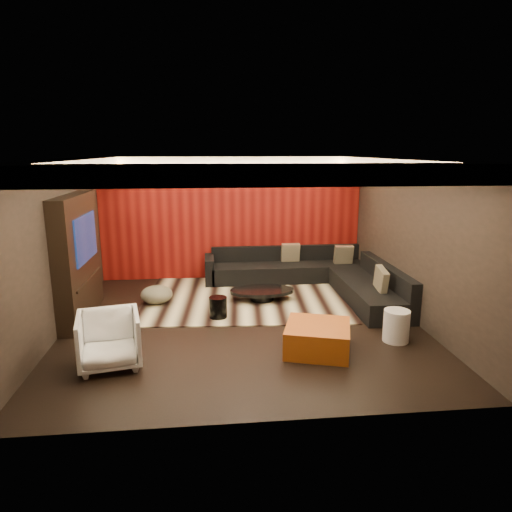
{
  "coord_description": "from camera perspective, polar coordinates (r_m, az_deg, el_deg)",
  "views": [
    {
      "loc": [
        -0.56,
        -7.47,
        2.94
      ],
      "look_at": [
        0.3,
        0.6,
        1.05
      ],
      "focal_mm": 32.0,
      "sensor_mm": 36.0,
      "label": 1
    }
  ],
  "objects": [
    {
      "name": "cove_front",
      "position": [
        5.15,
        0.17,
        9.32
      ],
      "size": [
        4.8,
        0.08,
        0.04
      ],
      "primitive_type": "cube",
      "color": "#FFD899",
      "rests_on": "ground"
    },
    {
      "name": "white_side_table",
      "position": [
        7.56,
        17.13,
        -8.34
      ],
      "size": [
        0.5,
        0.5,
        0.51
      ],
      "primitive_type": "cylinder",
      "rotation": [
        0.0,
        0.0,
        0.26
      ],
      "color": "silver",
      "rests_on": "floor"
    },
    {
      "name": "red_feature_wall",
      "position": [
        10.57,
        -2.99,
        4.71
      ],
      "size": [
        5.98,
        0.05,
        2.78
      ],
      "primitive_type": "cube",
      "color": "#6B0C0A",
      "rests_on": "ground"
    },
    {
      "name": "tv_shelf",
      "position": [
        8.64,
        -20.14,
        -2.74
      ],
      "size": [
        0.04,
        1.6,
        0.04
      ],
      "primitive_type": "cube",
      "color": "black",
      "rests_on": "ground"
    },
    {
      "name": "cove_left",
      "position": [
        7.69,
        -19.91,
        9.8
      ],
      "size": [
        0.08,
        4.8,
        0.04
      ],
      "primitive_type": "cube",
      "color": "#FFD899",
      "rests_on": "ground"
    },
    {
      "name": "wall_right",
      "position": [
        8.42,
        19.12,
        1.84
      ],
      "size": [
        0.02,
        6.0,
        2.8
      ],
      "primitive_type": "cube",
      "color": "black",
      "rests_on": "ground"
    },
    {
      "name": "drum_stool",
      "position": [
        8.2,
        -4.76,
        -6.4
      ],
      "size": [
        0.34,
        0.34,
        0.37
      ],
      "primitive_type": "cylinder",
      "rotation": [
        0.0,
        0.0,
        0.07
      ],
      "color": "black",
      "rests_on": "rug"
    },
    {
      "name": "tv_screen",
      "position": [
        8.48,
        -20.54,
        2.15
      ],
      "size": [
        0.04,
        1.3,
        0.8
      ],
      "primitive_type": "cube",
      "color": "black",
      "rests_on": "ground"
    },
    {
      "name": "ceiling",
      "position": [
        7.49,
        -1.84,
        12.1
      ],
      "size": [
        6.0,
        6.0,
        0.02
      ],
      "primitive_type": "cube",
      "color": "silver",
      "rests_on": "ground"
    },
    {
      "name": "cove_back",
      "position": [
        9.85,
        -2.87,
        11.11
      ],
      "size": [
        4.8,
        0.08,
        0.04
      ],
      "primitive_type": "cube",
      "color": "#FFD899",
      "rests_on": "ground"
    },
    {
      "name": "soffit_right",
      "position": [
        8.16,
        17.8,
        10.74
      ],
      "size": [
        0.6,
        4.8,
        0.22
      ],
      "primitive_type": "cube",
      "color": "silver",
      "rests_on": "ground"
    },
    {
      "name": "coffee_table",
      "position": [
        9.14,
        0.76,
        -4.83
      ],
      "size": [
        1.29,
        1.29,
        0.21
      ],
      "primitive_type": "cylinder",
      "rotation": [
        0.0,
        0.0,
        0.01
      ],
      "color": "black",
      "rests_on": "rug"
    },
    {
      "name": "wall_back",
      "position": [
        10.61,
        -3.0,
        4.74
      ],
      "size": [
        6.0,
        0.02,
        2.8
      ],
      "primitive_type": "cube",
      "color": "black",
      "rests_on": "ground"
    },
    {
      "name": "throw_pillows",
      "position": [
        9.93,
        9.87,
        -0.61
      ],
      "size": [
        1.58,
        2.77,
        0.5
      ],
      "color": "beige",
      "rests_on": "sectional_sofa"
    },
    {
      "name": "wall_left",
      "position": [
        8.01,
        -23.76,
        0.9
      ],
      "size": [
        0.02,
        6.0,
        2.8
      ],
      "primitive_type": "cube",
      "color": "black",
      "rests_on": "ground"
    },
    {
      "name": "striped_pouf",
      "position": [
        9.13,
        -12.31,
        -4.73
      ],
      "size": [
        0.76,
        0.76,
        0.34
      ],
      "primitive_type": "ellipsoid",
      "rotation": [
        0.0,
        0.0,
        -0.27
      ],
      "color": "#BFBA94",
      "rests_on": "rug"
    },
    {
      "name": "orange_ottoman",
      "position": [
        6.97,
        7.71,
        -10.11
      ],
      "size": [
        1.16,
        1.16,
        0.41
      ],
      "primitive_type": "cube",
      "rotation": [
        0.0,
        0.0,
        -0.3
      ],
      "color": "#9E3F14",
      "rests_on": "floor"
    },
    {
      "name": "soffit_back",
      "position": [
        10.19,
        -2.99,
        11.68
      ],
      "size": [
        6.0,
        0.6,
        0.22
      ],
      "primitive_type": "cube",
      "color": "silver",
      "rests_on": "ground"
    },
    {
      "name": "soffit_left",
      "position": [
        7.78,
        -22.43,
        10.29
      ],
      "size": [
        0.6,
        4.8,
        0.22
      ],
      "primitive_type": "cube",
      "color": "silver",
      "rests_on": "ground"
    },
    {
      "name": "cove_right",
      "position": [
        8.03,
        15.5,
        10.21
      ],
      "size": [
        0.08,
        4.8,
        0.04
      ],
      "primitive_type": "cube",
      "color": "#FFD899",
      "rests_on": "ground"
    },
    {
      "name": "sectional_sofa",
      "position": [
        9.98,
        7.45,
        -2.57
      ],
      "size": [
        3.65,
        3.5,
        0.75
      ],
      "color": "black",
      "rests_on": "floor"
    },
    {
      "name": "rug",
      "position": [
        9.28,
        -1.33,
        -5.29
      ],
      "size": [
        4.2,
        3.27,
        0.02
      ],
      "primitive_type": "cube",
      "rotation": [
        0.0,
        0.0,
        -0.07
      ],
      "color": "beige",
      "rests_on": "floor"
    },
    {
      "name": "armchair",
      "position": [
        6.72,
        -17.88,
        -9.94
      ],
      "size": [
        0.97,
        0.99,
        0.77
      ],
      "primitive_type": "imported",
      "rotation": [
        0.0,
        0.0,
        0.2
      ],
      "color": "white",
      "rests_on": "floor"
    },
    {
      "name": "tv_surround",
      "position": [
        8.59,
        -21.38,
        -0.18
      ],
      "size": [
        0.3,
        2.0,
        2.2
      ],
      "primitive_type": "cube",
      "color": "black",
      "rests_on": "ground"
    },
    {
      "name": "soffit_front",
      "position": [
        4.81,
        0.62,
        10.12
      ],
      "size": [
        6.0,
        0.6,
        0.22
      ],
      "primitive_type": "cube",
      "color": "silver",
      "rests_on": "ground"
    },
    {
      "name": "floor",
      "position": [
        8.05,
        -1.69,
        -8.39
      ],
      "size": [
        6.0,
        6.0,
        0.02
      ],
      "primitive_type": "cube",
      "color": "black",
      "rests_on": "ground"
    }
  ]
}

